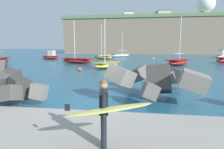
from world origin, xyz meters
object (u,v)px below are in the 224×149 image
Objects in this scene: boat_near_centre at (1,61)px; radar_dome at (206,6)px; boat_mid_right at (106,65)px; boat_mid_centre at (51,56)px; mooring_buoy_inner at (109,58)px; boat_near_right at (77,60)px; boat_far_left at (178,62)px; surfer_with_board at (105,109)px; boat_near_left at (221,55)px; mooring_buoy_outer at (153,59)px; station_building_central at (162,18)px; station_building_east at (164,17)px; mooring_buoy_middle at (80,69)px; station_building_west at (129,17)px; boat_mid_left at (103,57)px; boat_far_centre at (121,55)px.

boat_near_centre is 85.01m from radar_dome.
boat_mid_right is at bearing -6.85° from boat_near_centre.
mooring_buoy_inner is (12.85, 1.32, -0.41)m from boat_mid_centre.
boat_mid_right is at bearing -46.87° from boat_near_right.
boat_far_left is at bearing -4.47° from boat_near_right.
surfer_with_board is 0.35× the size of boat_near_centre.
surfer_with_board is 30.38m from boat_near_centre.
radar_dome is (22.33, 63.04, 20.06)m from boat_far_left.
boat_near_centre is at bearing -148.56° from boat_near_left.
boat_near_centre is at bearing -146.37° from mooring_buoy_outer.
station_building_east is at bearing -66.28° from station_building_central.
boat_near_right is at bearing -107.65° from station_building_east.
boat_mid_centre is at bearing 84.03° from boat_near_centre.
station_building_west is (1.27, 74.43, 16.48)m from mooring_buoy_middle.
station_building_west is (4.93, 64.36, 16.22)m from boat_near_right.
boat_mid_left is at bearing -108.14° from station_building_central.
mooring_buoy_middle is at bearing -114.35° from mooring_buoy_outer.
boat_far_centre is 14.45× the size of mooring_buoy_middle.
boat_far_left is (14.11, -13.14, 0.01)m from boat_mid_left.
boat_mid_right is (15.40, -16.06, -0.17)m from boat_mid_centre.
boat_mid_centre is (-9.21, 9.45, 0.15)m from boat_near_right.
boat_far_left is 17.42m from mooring_buoy_inner.
boat_near_left is at bearing 31.44° from boat_near_centre.
boat_near_right is 1.02× the size of station_building_west.
mooring_buoy_outer is (7.95, -9.25, -0.26)m from boat_far_centre.
boat_far_left reaches higher than boat_near_right.
boat_far_left is 13.00m from mooring_buoy_outer.
boat_far_centre reaches higher than boat_mid_right.
boat_near_left is at bearing 34.01° from boat_near_right.
boat_near_centre is 13.82× the size of mooring_buoy_inner.
boat_mid_left is 55.01m from station_building_west.
boat_far_centre reaches higher than mooring_buoy_inner.
surfer_with_board is at bearing -80.83° from mooring_buoy_inner.
mooring_buoy_outer is at bearing 68.29° from boat_mid_right.
boat_mid_right is at bearing -151.96° from boat_far_left.
station_building_east reaches higher than boat_near_left.
station_building_east is (11.46, 93.75, 15.65)m from surfer_with_board.
boat_far_left is at bearing -123.19° from boat_near_left.
station_building_west is (-4.83, 91.42, 15.42)m from surfer_with_board.
radar_dome is at bearing 72.03° from surfer_with_board.
boat_near_centre is 16.99m from boat_mid_right.
boat_far_left is (6.48, 25.79, -0.78)m from surfer_with_board.
boat_mid_centre is at bearing -116.89° from station_building_central.
station_building_central is (31.24, 72.76, 16.06)m from boat_near_centre.
station_building_central is (16.92, 57.40, 16.44)m from mooring_buoy_inner.
boat_near_centre is 0.56× the size of radar_dome.
station_building_west reaches higher than boat_far_left.
boat_near_centre is 11.62m from boat_near_right.
boat_mid_centre is at bearing -132.39° from radar_dome.
boat_mid_centre is (1.47, 14.04, 0.03)m from boat_near_centre.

